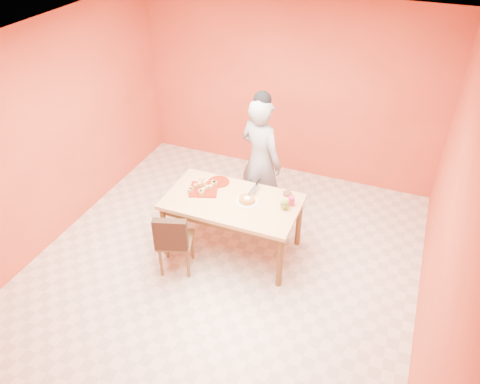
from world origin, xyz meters
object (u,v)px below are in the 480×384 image
at_px(egg_ornament, 285,204).
at_px(person, 261,161).
at_px(magenta_glass, 292,201).
at_px(red_dinner_plate, 219,182).
at_px(dining_chair, 174,240).
at_px(sponge_cake, 247,199).
at_px(dining_table, 232,206).
at_px(pastry_platter, 204,189).
at_px(checker_tin, 287,194).

bearing_deg(egg_ornament, person, 134.28).
bearing_deg(magenta_glass, red_dinner_plate, 173.16).
distance_m(dining_chair, person, 1.54).
relative_size(dining_chair, magenta_glass, 7.90).
bearing_deg(magenta_glass, sponge_cake, -164.59).
relative_size(dining_table, red_dinner_plate, 6.02).
height_order(pastry_platter, magenta_glass, magenta_glass).
bearing_deg(dining_chair, red_dinner_plate, 60.23).
height_order(red_dinner_plate, egg_ornament, egg_ornament).
height_order(dining_chair, pastry_platter, dining_chair).
height_order(egg_ornament, magenta_glass, egg_ornament).
xyz_separation_m(dining_chair, egg_ornament, (1.12, 0.64, 0.38)).
xyz_separation_m(red_dinner_plate, egg_ornament, (0.94, -0.23, 0.06)).
bearing_deg(sponge_cake, person, 97.79).
relative_size(dining_chair, egg_ornament, 6.28).
relative_size(dining_table, dining_chair, 1.84).
distance_m(person, red_dinner_plate, 0.63).
height_order(dining_table, checker_tin, checker_tin).
xyz_separation_m(pastry_platter, sponge_cake, (0.58, -0.03, 0.02)).
xyz_separation_m(dining_chair, checker_tin, (1.07, 0.93, 0.33)).
distance_m(dining_chair, sponge_cake, 0.97).
relative_size(red_dinner_plate, magenta_glass, 2.42).
xyz_separation_m(dining_chair, magenta_glass, (1.17, 0.75, 0.37)).
relative_size(dining_table, magenta_glass, 14.58).
distance_m(sponge_cake, checker_tin, 0.51).
height_order(egg_ornament, checker_tin, egg_ornament).
bearing_deg(checker_tin, pastry_platter, -163.76).
bearing_deg(pastry_platter, red_dinner_plate, 66.40).
distance_m(dining_chair, pastry_platter, 0.72).
bearing_deg(pastry_platter, sponge_cake, -2.98).
relative_size(dining_table, checker_tin, 14.88).
distance_m(dining_chair, magenta_glass, 1.44).
bearing_deg(person, dining_table, 107.00).
distance_m(dining_table, red_dinner_plate, 0.43).
xyz_separation_m(dining_chair, sponge_cake, (0.67, 0.61, 0.34)).
relative_size(person, pastry_platter, 5.33).
bearing_deg(pastry_platter, checker_tin, 16.24).
xyz_separation_m(magenta_glass, checker_tin, (-0.10, 0.18, -0.04)).
distance_m(person, checker_tin, 0.68).
xyz_separation_m(dining_table, magenta_glass, (0.68, 0.17, 0.15)).
bearing_deg(red_dinner_plate, dining_chair, -102.16).
relative_size(dining_table, egg_ornament, 11.58).
bearing_deg(dining_chair, person, 49.94).
relative_size(egg_ornament, magenta_glass, 1.26).
distance_m(egg_ornament, checker_tin, 0.30).
bearing_deg(dining_table, sponge_cake, 11.01).
xyz_separation_m(dining_table, checker_tin, (0.58, 0.35, 0.11)).
bearing_deg(dining_table, checker_tin, 31.24).
xyz_separation_m(dining_table, red_dinner_plate, (-0.30, 0.29, 0.10)).
height_order(dining_table, magenta_glass, magenta_glass).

